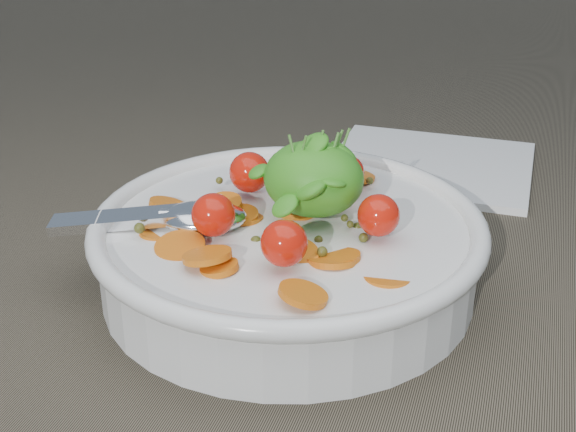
% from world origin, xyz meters
% --- Properties ---
extents(ground, '(6.00, 6.00, 0.00)m').
position_xyz_m(ground, '(0.00, 0.00, 0.00)').
color(ground, brown).
rests_on(ground, ground).
extents(bowl, '(0.26, 0.24, 0.10)m').
position_xyz_m(bowl, '(0.00, -0.02, 0.03)').
color(bowl, white).
rests_on(bowl, ground).
extents(napkin, '(0.17, 0.14, 0.01)m').
position_xyz_m(napkin, '(0.06, 0.20, 0.00)').
color(napkin, white).
rests_on(napkin, ground).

